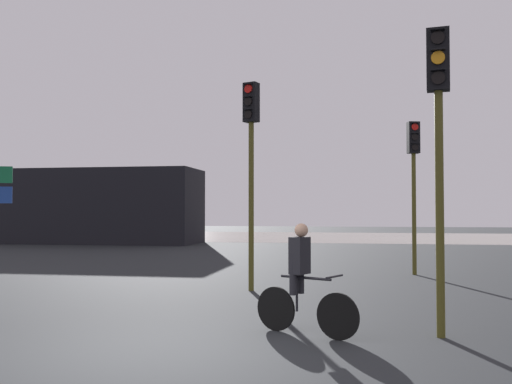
# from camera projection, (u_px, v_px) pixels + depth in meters

# --- Properties ---
(ground_plane) EXTENTS (120.00, 120.00, 0.00)m
(ground_plane) POSITION_uv_depth(u_px,v_px,m) (147.00, 356.00, 7.05)
(ground_plane) COLOR black
(water_strip) EXTENTS (80.00, 16.00, 0.01)m
(water_strip) POSITION_uv_depth(u_px,v_px,m) (318.00, 237.00, 39.85)
(water_strip) COLOR #9E937F
(water_strip) RESTS_ON ground
(distant_building) EXTENTS (12.67, 4.00, 4.12)m
(distant_building) POSITION_uv_depth(u_px,v_px,m) (87.00, 206.00, 32.19)
(distant_building) COLOR black
(distant_building) RESTS_ON ground
(traffic_light_far_right) EXTENTS (0.37, 0.39, 4.34)m
(traffic_light_far_right) POSITION_uv_depth(u_px,v_px,m) (414.00, 168.00, 16.19)
(traffic_light_far_right) COLOR #4C4719
(traffic_light_far_right) RESTS_ON ground
(traffic_light_near_right) EXTENTS (0.35, 0.37, 4.44)m
(traffic_light_near_right) POSITION_uv_depth(u_px,v_px,m) (439.00, 122.00, 8.20)
(traffic_light_near_right) COLOR #4C4719
(traffic_light_near_right) RESTS_ON ground
(traffic_light_center) EXTENTS (0.38, 0.40, 4.73)m
(traffic_light_center) POSITION_uv_depth(u_px,v_px,m) (251.00, 146.00, 12.97)
(traffic_light_center) COLOR #4C4719
(traffic_light_center) RESTS_ON ground
(cyclist) EXTENTS (1.54, 0.83, 1.62)m
(cyclist) POSITION_uv_depth(u_px,v_px,m) (302.00, 278.00, 8.31)
(cyclist) COLOR black
(cyclist) RESTS_ON ground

